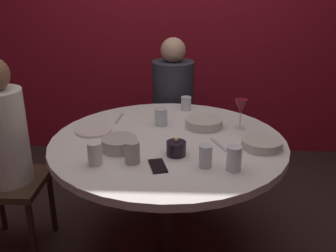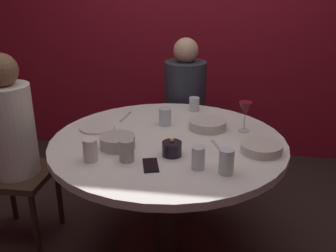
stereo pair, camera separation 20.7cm
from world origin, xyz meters
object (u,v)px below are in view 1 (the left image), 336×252
at_px(cup_by_left_diner, 161,117).
at_px(cup_far_edge, 132,152).
at_px(dinner_plate, 93,131).
at_px(bowl_serving_large, 119,144).
at_px(candle_holder, 176,148).
at_px(bowl_small_white, 204,123).
at_px(seated_diner_left, 2,139).
at_px(seated_diner_back, 173,97).
at_px(dining_table, 168,166).
at_px(bowl_salad_center, 262,144).
at_px(wine_glass, 241,107).
at_px(cell_phone, 158,166).
at_px(cup_beside_wine, 95,154).
at_px(cup_near_candle, 206,156).
at_px(cup_center_front, 186,103).
at_px(cup_by_right_diner, 234,158).

relative_size(cup_by_left_diner, cup_far_edge, 0.96).
xyz_separation_m(dinner_plate, bowl_serving_large, (0.19, -0.24, 0.03)).
xyz_separation_m(cup_by_left_diner, cup_far_edge, (-0.11, -0.51, 0.00)).
bearing_deg(candle_holder, bowl_small_white, 68.30).
xyz_separation_m(seated_diner_left, dinner_plate, (0.49, 0.10, 0.02)).
relative_size(seated_diner_back, cup_by_left_diner, 11.20).
xyz_separation_m(dining_table, seated_diner_left, (-0.93, 0.00, 0.15)).
bearing_deg(cup_by_left_diner, bowl_salad_center, -29.44).
bearing_deg(wine_glass, dinner_plate, -173.73).
xyz_separation_m(seated_diner_back, bowl_small_white, (0.20, -0.67, 0.05)).
bearing_deg(cell_phone, bowl_serving_large, 124.22).
bearing_deg(dining_table, cup_far_edge, -119.09).
bearing_deg(cup_by_left_diner, bowl_small_white, -4.83).
bearing_deg(cup_beside_wine, bowl_salad_center, 15.16).
distance_m(dinner_plate, bowl_small_white, 0.65).
relative_size(cell_phone, bowl_small_white, 0.64).
bearing_deg(seated_diner_left, seated_diner_back, 42.97).
bearing_deg(cup_by_left_diner, cell_phone, -88.17).
bearing_deg(cup_far_edge, bowl_small_white, 53.10).
relative_size(cup_near_candle, cup_by_left_diner, 1.04).
distance_m(dining_table, cup_near_candle, 0.42).
bearing_deg(seated_diner_left, cup_far_edge, -20.28).
height_order(dining_table, bowl_serving_large, bowl_serving_large).
xyz_separation_m(seated_diner_left, bowl_serving_large, (0.69, -0.14, 0.04)).
bearing_deg(seated_diner_left, cup_by_left_diner, 14.06).
xyz_separation_m(seated_diner_left, cup_center_front, (1.03, 0.51, 0.06)).
distance_m(cell_phone, bowl_serving_large, 0.28).
relative_size(cell_phone, cup_center_front, 1.54).
relative_size(seated_diner_back, dinner_plate, 5.68).
height_order(candle_holder, bowl_serving_large, candle_holder).
bearing_deg(bowl_small_white, dinner_plate, -170.96).
bearing_deg(seated_diner_left, bowl_small_white, 9.92).
bearing_deg(cup_near_candle, dining_table, 121.12).
relative_size(seated_diner_left, bowl_salad_center, 5.71).
bearing_deg(cup_center_front, cup_by_left_diner, -117.62).
xyz_separation_m(dining_table, cup_center_front, (0.10, 0.51, 0.21)).
relative_size(cell_phone, bowl_serving_large, 0.77).
height_order(bowl_salad_center, cup_by_left_diner, cup_by_left_diner).
distance_m(bowl_small_white, cup_by_right_diner, 0.55).
bearing_deg(dinner_plate, seated_diner_left, -168.95).
bearing_deg(wine_glass, bowl_serving_large, -153.23).
bearing_deg(bowl_serving_large, cup_center_front, 62.18).
bearing_deg(bowl_salad_center, cup_by_left_diner, 150.56).
distance_m(bowl_salad_center, cup_far_edge, 0.68).
bearing_deg(cup_near_candle, cell_phone, -177.26).
height_order(bowl_serving_large, cup_center_front, cup_center_front).
height_order(seated_diner_back, cup_far_edge, seated_diner_back).
bearing_deg(seated_diner_left, dinner_plate, 11.05).
xyz_separation_m(seated_diner_back, cup_center_front, (0.10, -0.36, 0.07)).
bearing_deg(candle_holder, cup_center_front, 85.95).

